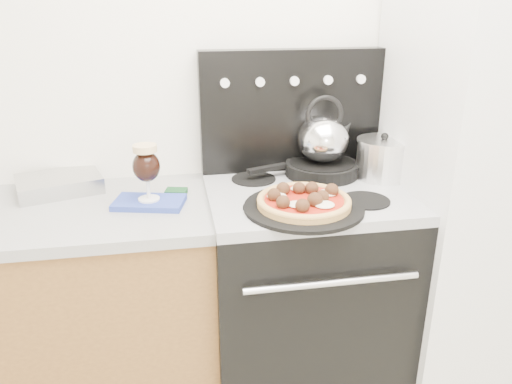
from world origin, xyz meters
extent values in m
cube|color=white|center=(0.00, 1.50, 1.25)|extent=(3.50, 0.01, 2.50)
cube|color=brown|center=(-1.02, 1.20, 0.43)|extent=(1.45, 0.60, 0.86)
cube|color=#9F9F9F|center=(-1.02, 1.20, 0.88)|extent=(1.48, 0.63, 0.04)
cube|color=black|center=(0.08, 1.18, 0.44)|extent=(0.76, 0.65, 0.88)
cube|color=#ADADB2|center=(0.08, 1.18, 0.90)|extent=(0.76, 0.65, 0.04)
cube|color=black|center=(0.08, 1.45, 1.17)|extent=(0.76, 0.08, 0.50)
cube|color=silver|center=(0.78, 1.15, 0.95)|extent=(0.64, 0.68, 1.90)
cube|color=silver|center=(-0.86, 1.38, 0.93)|extent=(0.36, 0.31, 0.06)
cube|color=#2E43AA|center=(-0.51, 1.17, 0.91)|extent=(0.28, 0.20, 0.02)
cylinder|color=black|center=(0.02, 0.99, 0.93)|extent=(0.46, 0.46, 0.01)
cylinder|color=black|center=(0.19, 1.33, 0.95)|extent=(0.39, 0.39, 0.05)
cylinder|color=silver|center=(0.42, 1.26, 1.00)|extent=(0.24, 0.24, 0.15)
camera|label=1|loc=(-0.43, -0.56, 1.61)|focal=35.00mm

